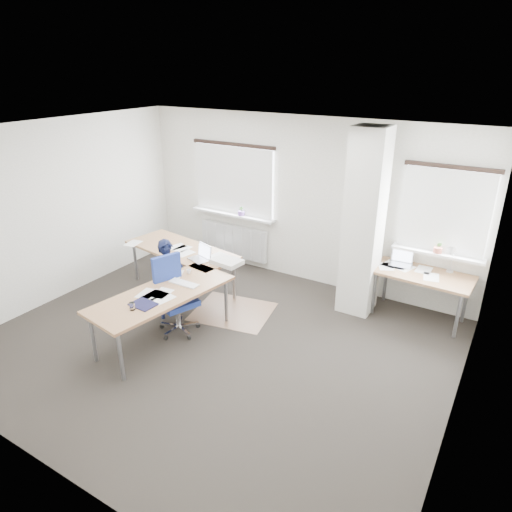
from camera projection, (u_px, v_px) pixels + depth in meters
The scene contains 8 objects.
ground at pixel (215, 344), 6.25m from camera, with size 6.00×6.00×0.00m, color #2A2622.
room_shell at pixel (243, 215), 5.83m from camera, with size 6.04×5.04×2.82m.
floor_mat at pixel (233, 311), 7.05m from camera, with size 1.16×0.98×0.01m, color #856148.
white_crate at pixel (200, 260), 8.50m from camera, with size 0.49×0.34×0.30m, color white.
desk_main at pixel (176, 271), 6.77m from camera, with size 2.40×2.95×0.96m.
desk_side at pixel (422, 276), 6.64m from camera, with size 1.44×0.78×1.22m.
task_chair at pixel (177, 311), 6.44m from camera, with size 0.64×0.62×1.10m.
person at pixel (168, 280), 6.68m from camera, with size 0.45×0.29×1.23m, color black.
Camera 1 is at (3.20, -4.23, 3.55)m, focal length 32.00 mm.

